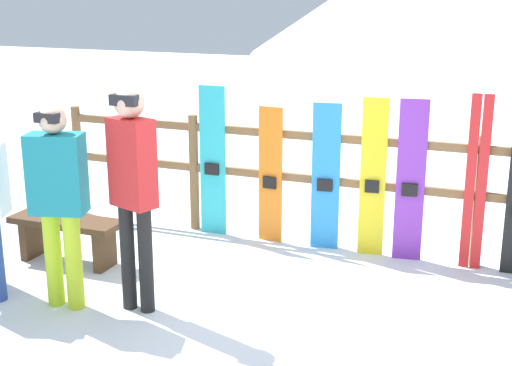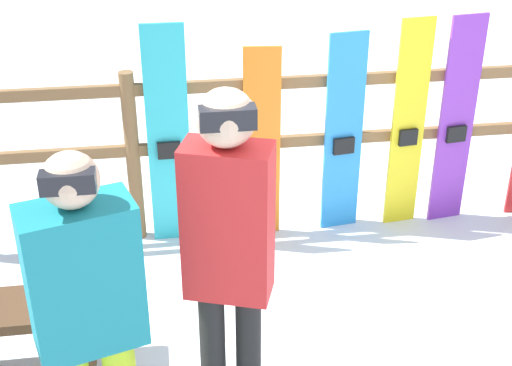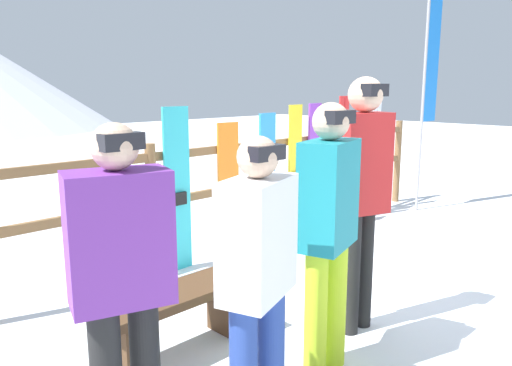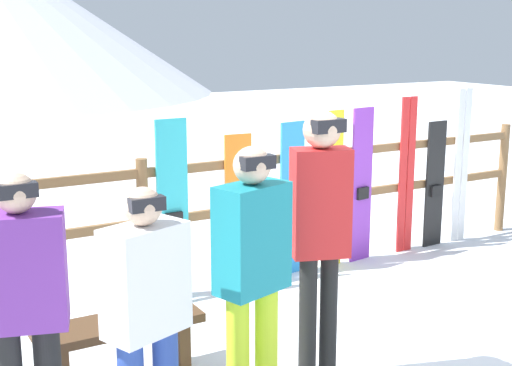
{
  "view_description": "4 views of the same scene",
  "coord_description": "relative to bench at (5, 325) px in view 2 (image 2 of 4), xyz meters",
  "views": [
    {
      "loc": [
        1.85,
        -4.74,
        2.58
      ],
      "look_at": [
        -0.35,
        0.84,
        0.9
      ],
      "focal_mm": 50.0,
      "sensor_mm": 36.0,
      "label": 1
    },
    {
      "loc": [
        -1.26,
        -2.66,
        2.76
      ],
      "look_at": [
        -0.75,
        0.88,
        0.89
      ],
      "focal_mm": 50.0,
      "sensor_mm": 36.0,
      "label": 2
    },
    {
      "loc": [
        -3.94,
        -2.03,
        1.76
      ],
      "look_at": [
        -0.93,
        1.04,
        0.93
      ],
      "focal_mm": 35.0,
      "sensor_mm": 36.0,
      "label": 3
    },
    {
      "loc": [
        -3.56,
        -3.73,
        2.33
      ],
      "look_at": [
        -0.73,
        1.22,
        1.09
      ],
      "focal_mm": 50.0,
      "sensor_mm": 36.0,
      "label": 4
    }
  ],
  "objects": [
    {
      "name": "snowboard_orange",
      "position": [
        1.59,
        1.28,
        0.38
      ],
      "size": [
        0.26,
        0.07,
        1.41
      ],
      "color": "orange",
      "rests_on": "ground"
    },
    {
      "name": "snowboard_cyan",
      "position": [
        0.94,
        1.28,
        0.47
      ],
      "size": [
        0.29,
        0.05,
        1.58
      ],
      "color": "#2DBFCC",
      "rests_on": "ground"
    },
    {
      "name": "person_red",
      "position": [
        1.15,
        -0.64,
        0.79
      ],
      "size": [
        0.41,
        0.31,
        1.83
      ],
      "color": "black",
      "rests_on": "ground"
    },
    {
      "name": "fence",
      "position": [
        2.16,
        1.34,
        0.43
      ],
      "size": [
        5.98,
        0.1,
        1.25
      ],
      "color": "brown",
      "rests_on": "ground"
    },
    {
      "name": "snowboard_purple",
      "position": [
        3.0,
        1.28,
        0.46
      ],
      "size": [
        0.27,
        0.08,
        1.57
      ],
      "color": "purple",
      "rests_on": "ground"
    },
    {
      "name": "snowboard_yellow",
      "position": [
        2.64,
        1.28,
        0.46
      ],
      "size": [
        0.25,
        0.08,
        1.56
      ],
      "color": "yellow",
      "rests_on": "ground"
    },
    {
      "name": "person_teal",
      "position": [
        0.56,
        -0.81,
        0.65
      ],
      "size": [
        0.49,
        0.36,
        1.68
      ],
      "color": "#B7D826",
      "rests_on": "ground"
    },
    {
      "name": "snowboard_blue",
      "position": [
        2.17,
        1.28,
        0.42
      ],
      "size": [
        0.28,
        0.08,
        1.48
      ],
      "color": "#288CE0",
      "rests_on": "ground"
    },
    {
      "name": "bench",
      "position": [
        0.0,
        0.0,
        0.0
      ],
      "size": [
        1.1,
        0.36,
        0.44
      ],
      "color": "#4C331E",
      "rests_on": "ground"
    }
  ]
}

